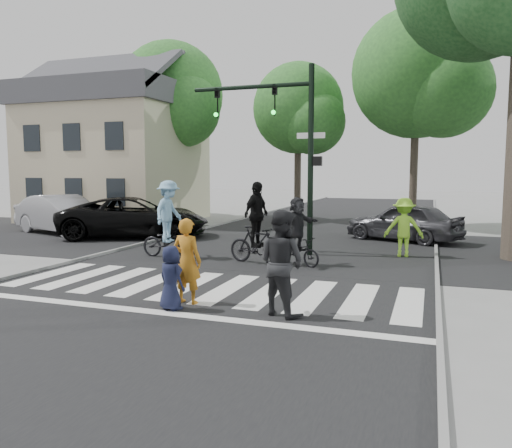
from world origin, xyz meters
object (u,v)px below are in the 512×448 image
at_px(traffic_signal, 285,133).
at_px(car_suv, 135,217).
at_px(car_grey, 404,222).
at_px(pedestrian_child, 171,278).
at_px(cyclist_mid, 256,230).
at_px(pedestrian_woman, 187,261).
at_px(pedestrian_adult, 281,263).
at_px(cyclist_right, 297,235).
at_px(cyclist_left, 169,225).
at_px(car_silver, 63,214).

distance_m(traffic_signal, car_suv, 7.74).
bearing_deg(car_grey, pedestrian_child, 3.54).
distance_m(pedestrian_child, car_suv, 11.15).
bearing_deg(car_grey, cyclist_mid, -9.09).
distance_m(pedestrian_woman, pedestrian_adult, 2.04).
bearing_deg(cyclist_right, cyclist_mid, -172.71).
relative_size(traffic_signal, cyclist_left, 2.50).
distance_m(pedestrian_woman, car_silver, 13.35).
bearing_deg(car_grey, car_silver, -58.31).
xyz_separation_m(cyclist_left, cyclist_right, (4.07, 0.11, -0.16)).
bearing_deg(cyclist_right, traffic_signal, 116.38).
xyz_separation_m(pedestrian_adult, car_suv, (-8.76, 8.56, -0.17)).
xyz_separation_m(cyclist_mid, car_grey, (3.77, 6.38, -0.24)).
bearing_deg(pedestrian_woman, cyclist_right, -97.97).
bearing_deg(cyclist_mid, car_suv, 149.84).
distance_m(cyclist_left, car_suv, 5.32).
height_order(pedestrian_child, car_grey, car_grey).
height_order(pedestrian_child, cyclist_mid, cyclist_mid).
bearing_deg(traffic_signal, pedestrian_child, -91.73).
distance_m(cyclist_right, car_grey, 6.74).
xyz_separation_m(pedestrian_adult, cyclist_left, (-5.04, 4.76, 0.05)).
xyz_separation_m(pedestrian_woman, car_suv, (-6.72, 8.42, -0.05)).
bearing_deg(cyclist_left, cyclist_right, 1.60).
relative_size(traffic_signal, cyclist_right, 3.05).
bearing_deg(cyclist_left, pedestrian_woman, -56.97).
distance_m(pedestrian_adult, cyclist_mid, 5.19).
distance_m(pedestrian_woman, cyclist_right, 4.86).
xyz_separation_m(cyclist_left, cyclist_mid, (2.89, -0.04, -0.06)).
relative_size(pedestrian_woman, cyclist_mid, 0.73).
bearing_deg(traffic_signal, car_grey, 51.25).
bearing_deg(pedestrian_woman, cyclist_mid, -83.85).
xyz_separation_m(traffic_signal, pedestrian_child, (-0.22, -7.13, -3.27)).
bearing_deg(pedestrian_child, cyclist_mid, -67.22).
distance_m(pedestrian_woman, car_grey, 11.55).
xyz_separation_m(cyclist_right, car_suv, (-7.78, 3.68, -0.05)).
height_order(pedestrian_woman, pedestrian_child, pedestrian_woman).
relative_size(cyclist_left, cyclist_right, 1.22).
bearing_deg(car_silver, pedestrian_woman, -111.41).
bearing_deg(car_silver, cyclist_right, -90.19).
bearing_deg(pedestrian_child, car_silver, -18.91).
bearing_deg(car_suv, car_grey, -100.03).
xyz_separation_m(traffic_signal, cyclist_right, (0.92, -1.86, -3.02)).
xyz_separation_m(pedestrian_child, cyclist_left, (-2.93, 5.16, 0.41)).
bearing_deg(car_suv, traffic_signal, -128.71).
height_order(cyclist_right, car_silver, cyclist_right).
bearing_deg(car_grey, traffic_signal, -17.27).
height_order(cyclist_left, car_grey, cyclist_left).
bearing_deg(pedestrian_child, car_grey, -85.66).
height_order(pedestrian_woman, cyclist_right, cyclist_right).
relative_size(cyclist_right, car_grey, 0.45).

